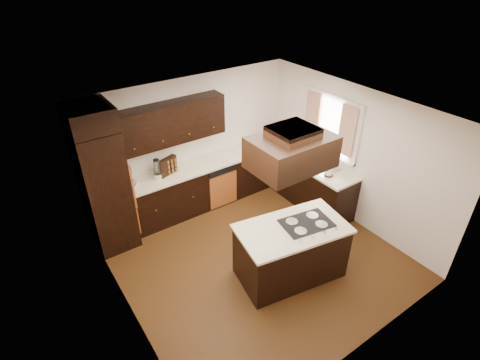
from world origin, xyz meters
The scene contains 30 objects.
floor centered at (0.00, 0.00, -0.01)m, with size 4.20×4.20×0.02m, color brown.
ceiling centered at (0.00, 0.00, 2.51)m, with size 4.20×4.20×0.02m, color white.
wall_back centered at (0.00, 2.11, 1.25)m, with size 4.20×0.02×2.50m, color white.
wall_front centered at (0.00, -2.11, 1.25)m, with size 4.20×0.02×2.50m, color white.
wall_left centered at (-2.11, 0.00, 1.25)m, with size 0.02×4.20×2.50m, color white.
wall_right centered at (2.11, 0.00, 1.25)m, with size 0.02×4.20×2.50m, color white.
oven_column centered at (-1.78, 1.71, 1.06)m, with size 0.65×0.75×2.12m, color black.
wall_oven_face centered at (-1.43, 1.71, 1.12)m, with size 0.05×0.62×0.78m, color #B15C2A.
base_cabinets_back centered at (0.03, 1.80, 0.44)m, with size 2.93×0.60×0.88m, color black.
base_cabinets_right centered at (1.80, 0.90, 0.44)m, with size 0.60×2.40×0.88m, color black.
countertop_back centered at (0.03, 1.79, 0.90)m, with size 2.93×0.63×0.04m, color #F6F0C8.
countertop_right centered at (1.79, 0.90, 0.90)m, with size 0.63×2.40×0.04m, color #F6F0C8.
upper_cabinets centered at (-0.43, 1.93, 1.81)m, with size 2.00×0.34×0.72m, color black.
dishwasher_front centered at (0.33, 1.50, 0.40)m, with size 0.60×0.05×0.72m, color #B15C2A.
window_frame centered at (2.07, 0.55, 1.65)m, with size 0.06×1.32×1.12m, color white.
window_pane centered at (2.10, 0.55, 1.65)m, with size 0.00×1.20×1.00m, color white.
curtain_left centered at (2.01, 0.13, 1.70)m, with size 0.02×0.34×0.90m, color #F6DAC1.
curtain_right centered at (2.01, 0.97, 1.70)m, with size 0.02×0.34×0.90m, color #F6DAC1.
sink_rim centered at (1.80, 0.55, 0.92)m, with size 0.52×0.84×0.01m, color silver.
island centered at (0.20, -0.61, 0.44)m, with size 1.56×0.85×0.88m, color black.
island_top centered at (0.20, -0.61, 0.90)m, with size 1.61×0.91×0.04m, color #F6F0C8.
cooktop centered at (0.43, -0.65, 0.93)m, with size 0.74×0.49×0.01m, color black.
range_hood centered at (0.10, -0.55, 2.16)m, with size 1.05×0.72×0.42m, color black.
hood_duct centered at (0.10, -0.55, 2.44)m, with size 0.55×0.50×0.13m, color black.
blender_base centered at (-0.84, 1.76, 0.97)m, with size 0.15×0.15×0.10m, color silver.
blender_pitcher centered at (-0.84, 1.76, 1.15)m, with size 0.13×0.13×0.26m, color silver.
spice_rack centered at (-0.63, 1.81, 1.08)m, with size 0.38×0.10×0.32m, color black.
mixing_bowl centered at (-1.34, 1.81, 0.95)m, with size 0.25×0.25×0.06m, color white.
soap_bottle centered at (1.71, 1.01, 1.01)m, with size 0.08×0.08×0.17m, color white.
paper_towel centered at (1.69, 0.12, 1.05)m, with size 0.12×0.12×0.27m, color white.
Camera 1 is at (-2.85, -3.65, 4.38)m, focal length 28.00 mm.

